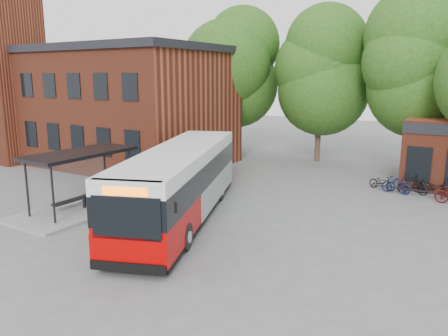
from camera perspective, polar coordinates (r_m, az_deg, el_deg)
The scene contains 14 objects.
ground at distance 20.36m, azimuth -7.30°, elevation -6.57°, with size 100.00×100.00×0.00m, color #5C5C5E.
station_building at distance 34.85m, azimuth -15.00°, elevation 7.97°, with size 18.40×10.40×8.50m, color maroon, non-canonical shape.
clock_tower at distance 37.15m, azimuth -26.71°, elevation 14.86°, with size 5.20×5.20×18.20m, color maroon, non-canonical shape.
bus_shelter at distance 22.34m, azimuth -18.07°, elevation -1.54°, with size 3.60×7.00×2.90m, color #242427, non-canonical shape.
bike_rail at distance 25.90m, azimuth 24.12°, elevation -3.06°, with size 5.20×0.10×0.38m, color #242427, non-canonical shape.
tree_0 at distance 35.93m, azimuth 1.13°, elevation 10.48°, with size 7.92×7.92×11.00m, color #214813, non-canonical shape.
tree_1 at distance 33.89m, azimuth 12.42°, elevation 9.61°, with size 7.92×7.92×10.40m, color #214813, non-canonical shape.
tree_2 at distance 31.26m, azimuth 24.15°, elevation 9.22°, with size 7.92×7.92×11.00m, color #214813, non-canonical shape.
city_bus at distance 19.98m, azimuth -5.60°, elevation -2.04°, with size 2.73×12.79×3.25m, color #B90000, non-canonical shape.
bicycle_0 at distance 26.75m, azimuth 19.96°, elevation -1.77°, with size 0.56×1.60×0.84m, color black.
bicycle_1 at distance 26.10m, azimuth 21.54°, elevation -2.08°, with size 0.45×1.60×0.96m, color #0E1A4C.
bicycle_2 at distance 26.32m, azimuth 23.46°, elevation -2.24°, with size 0.57×1.64×0.86m, color black.
bicycle_3 at distance 26.85m, azimuth 23.02°, elevation -1.70°, with size 0.50×1.78×1.07m, color black.
bicycle_4 at distance 26.64m, azimuth 25.87°, elevation -2.31°, with size 0.56×1.61×0.85m, color black.
Camera 1 is at (12.22, -14.96, 6.45)m, focal length 35.00 mm.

